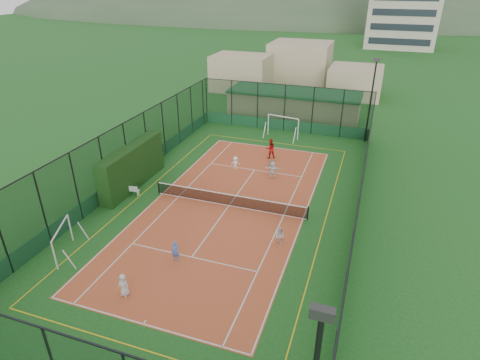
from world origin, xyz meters
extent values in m
plane|color=#1D501B|center=(0.00, 0.00, 0.00)|extent=(300.00, 300.00, 0.00)
cube|color=#A93F25|center=(0.00, 0.00, 0.01)|extent=(11.17, 23.97, 0.01)
cube|color=black|center=(-8.30, 0.53, 1.67)|extent=(1.14, 7.61, 3.33)
imported|color=silver|center=(-1.97, -10.45, 0.67)|extent=(0.65, 0.43, 1.32)
imported|color=#4B76D6|center=(-0.74, -6.96, 0.67)|extent=(0.51, 0.36, 1.32)
imported|color=silver|center=(4.65, -3.38, 0.61)|extent=(0.69, 0.61, 1.19)
imported|color=white|center=(-1.65, 6.05, 0.60)|extent=(0.87, 0.69, 1.17)
imported|color=silver|center=(1.49, 6.37, 0.61)|extent=(0.73, 0.37, 1.19)
imported|color=white|center=(1.82, 5.51, 0.74)|extent=(1.39, 0.59, 1.45)
imported|color=#B41613|center=(0.57, 9.35, 0.93)|extent=(1.12, 1.04, 1.85)
sphere|color=#CCE033|center=(1.86, 1.99, 0.04)|extent=(0.07, 0.07, 0.07)
sphere|color=#CCE033|center=(-2.26, 0.78, 0.04)|extent=(0.07, 0.07, 0.07)
sphere|color=#CCE033|center=(1.85, 1.56, 0.04)|extent=(0.07, 0.07, 0.07)
sphere|color=#CCE033|center=(0.52, 1.98, 0.04)|extent=(0.07, 0.07, 0.07)
sphere|color=#CCE033|center=(0.11, 1.78, 0.04)|extent=(0.07, 0.07, 0.07)
camera|label=1|loc=(9.03, -23.69, 15.05)|focal=30.00mm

